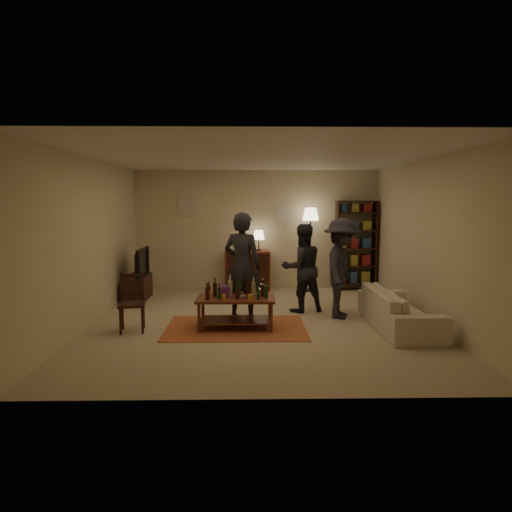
{
  "coord_description": "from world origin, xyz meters",
  "views": [
    {
      "loc": [
        -0.21,
        -7.42,
        1.99
      ],
      "look_at": [
        -0.06,
        0.1,
        1.1
      ],
      "focal_mm": 32.0,
      "sensor_mm": 36.0,
      "label": 1
    }
  ],
  "objects_px": {
    "bookshelf": "(356,245)",
    "person_by_sofa": "(342,268)",
    "sofa": "(399,309)",
    "coffee_table": "(236,301)",
    "person_right": "(302,268)",
    "floor_lamp": "(311,220)",
    "tv_stand": "(138,281)",
    "dresser": "(248,270)",
    "dining_chair": "(132,300)",
    "person_left": "(242,266)"
  },
  "relations": [
    {
      "from": "coffee_table",
      "to": "tv_stand",
      "type": "distance_m",
      "value": 2.99
    },
    {
      "from": "coffee_table",
      "to": "person_left",
      "type": "height_order",
      "value": "person_left"
    },
    {
      "from": "person_right",
      "to": "tv_stand",
      "type": "bearing_deg",
      "value": -34.13
    },
    {
      "from": "floor_lamp",
      "to": "person_right",
      "type": "bearing_deg",
      "value": -102.08
    },
    {
      "from": "coffee_table",
      "to": "dresser",
      "type": "distance_m",
      "value": 3.09
    },
    {
      "from": "dining_chair",
      "to": "bookshelf",
      "type": "xyz_separation_m",
      "value": [
        4.24,
        3.25,
        0.55
      ]
    },
    {
      "from": "dresser",
      "to": "sofa",
      "type": "bearing_deg",
      "value": -52.46
    },
    {
      "from": "bookshelf",
      "to": "sofa",
      "type": "relative_size",
      "value": 0.97
    },
    {
      "from": "dresser",
      "to": "person_by_sofa",
      "type": "xyz_separation_m",
      "value": [
        1.61,
        -2.44,
        0.39
      ]
    },
    {
      "from": "person_left",
      "to": "sofa",
      "type": "bearing_deg",
      "value": -170.34
    },
    {
      "from": "person_left",
      "to": "tv_stand",
      "type": "bearing_deg",
      "value": -13.88
    },
    {
      "from": "person_left",
      "to": "person_right",
      "type": "xyz_separation_m",
      "value": [
        1.08,
        0.55,
        -0.11
      ]
    },
    {
      "from": "coffee_table",
      "to": "bookshelf",
      "type": "xyz_separation_m",
      "value": [
        2.64,
        3.15,
        0.6
      ]
    },
    {
      "from": "bookshelf",
      "to": "person_by_sofa",
      "type": "bearing_deg",
      "value": -108.34
    },
    {
      "from": "bookshelf",
      "to": "sofa",
      "type": "height_order",
      "value": "bookshelf"
    },
    {
      "from": "sofa",
      "to": "person_right",
      "type": "xyz_separation_m",
      "value": [
        -1.41,
        1.13,
        0.5
      ]
    },
    {
      "from": "dresser",
      "to": "coffee_table",
      "type": "bearing_deg",
      "value": -93.68
    },
    {
      "from": "coffee_table",
      "to": "dresser",
      "type": "relative_size",
      "value": 0.9
    },
    {
      "from": "dining_chair",
      "to": "tv_stand",
      "type": "bearing_deg",
      "value": 91.7
    },
    {
      "from": "tv_stand",
      "to": "person_left",
      "type": "relative_size",
      "value": 0.58
    },
    {
      "from": "floor_lamp",
      "to": "bookshelf",
      "type": "bearing_deg",
      "value": 7.07
    },
    {
      "from": "dresser",
      "to": "floor_lamp",
      "type": "bearing_deg",
      "value": -2.61
    },
    {
      "from": "dining_chair",
      "to": "dresser",
      "type": "xyz_separation_m",
      "value": [
        1.8,
        3.18,
        -0.0
      ]
    },
    {
      "from": "sofa",
      "to": "coffee_table",
      "type": "bearing_deg",
      "value": 89.34
    },
    {
      "from": "floor_lamp",
      "to": "sofa",
      "type": "xyz_separation_m",
      "value": [
        1.0,
        -3.05,
        -1.29
      ]
    },
    {
      "from": "tv_stand",
      "to": "person_left",
      "type": "bearing_deg",
      "value": -36.8
    },
    {
      "from": "dining_chair",
      "to": "sofa",
      "type": "relative_size",
      "value": 0.44
    },
    {
      "from": "tv_stand",
      "to": "person_right",
      "type": "relative_size",
      "value": 0.66
    },
    {
      "from": "bookshelf",
      "to": "floor_lamp",
      "type": "xyz_separation_m",
      "value": [
        -1.05,
        -0.13,
        0.56
      ]
    },
    {
      "from": "person_right",
      "to": "person_by_sofa",
      "type": "xyz_separation_m",
      "value": [
        0.63,
        -0.46,
        0.06
      ]
    },
    {
      "from": "sofa",
      "to": "tv_stand",
      "type": "bearing_deg",
      "value": 64.66
    },
    {
      "from": "dresser",
      "to": "bookshelf",
      "type": "height_order",
      "value": "bookshelf"
    },
    {
      "from": "person_left",
      "to": "person_right",
      "type": "height_order",
      "value": "person_left"
    },
    {
      "from": "person_left",
      "to": "dining_chair",
      "type": "bearing_deg",
      "value": 43.95
    },
    {
      "from": "person_left",
      "to": "person_by_sofa",
      "type": "distance_m",
      "value": 1.71
    },
    {
      "from": "person_left",
      "to": "person_right",
      "type": "bearing_deg",
      "value": -130.08
    },
    {
      "from": "floor_lamp",
      "to": "person_right",
      "type": "distance_m",
      "value": 2.11
    },
    {
      "from": "person_by_sofa",
      "to": "dresser",
      "type": "bearing_deg",
      "value": 52.65
    },
    {
      "from": "dining_chair",
      "to": "bookshelf",
      "type": "bearing_deg",
      "value": 27.89
    },
    {
      "from": "coffee_table",
      "to": "floor_lamp",
      "type": "bearing_deg",
      "value": 62.26
    },
    {
      "from": "tv_stand",
      "to": "person_right",
      "type": "distance_m",
      "value": 3.43
    },
    {
      "from": "bookshelf",
      "to": "person_right",
      "type": "relative_size",
      "value": 1.26
    },
    {
      "from": "bookshelf",
      "to": "person_right",
      "type": "height_order",
      "value": "bookshelf"
    },
    {
      "from": "person_right",
      "to": "sofa",
      "type": "bearing_deg",
      "value": 125.36
    },
    {
      "from": "coffee_table",
      "to": "person_by_sofa",
      "type": "bearing_deg",
      "value": 19.65
    },
    {
      "from": "tv_stand",
      "to": "bookshelf",
      "type": "bearing_deg",
      "value": 11.8
    },
    {
      "from": "coffee_table",
      "to": "person_by_sofa",
      "type": "height_order",
      "value": "person_by_sofa"
    },
    {
      "from": "sofa",
      "to": "bookshelf",
      "type": "bearing_deg",
      "value": -0.82
    },
    {
      "from": "person_by_sofa",
      "to": "person_left",
      "type": "bearing_deg",
      "value": 112.24
    },
    {
      "from": "bookshelf",
      "to": "sofa",
      "type": "bearing_deg",
      "value": -90.82
    }
  ]
}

